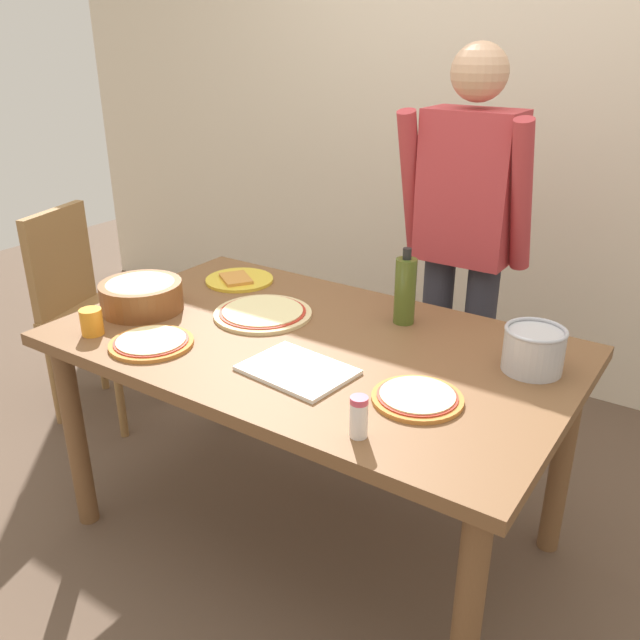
{
  "coord_description": "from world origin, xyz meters",
  "views": [
    {
      "loc": [
        1.08,
        -1.55,
        1.65
      ],
      "look_at": [
        0.0,
        0.05,
        0.81
      ],
      "focal_mm": 37.46,
      "sensor_mm": 36.0,
      "label": 1
    }
  ],
  "objects": [
    {
      "name": "person_cook",
      "position": [
        0.18,
        0.76,
        0.94
      ],
      "size": [
        0.49,
        0.25,
        1.62
      ],
      "color": "#2D2D38",
      "rests_on": "ground"
    },
    {
      "name": "wall_back",
      "position": [
        0.0,
        1.6,
        1.3
      ],
      "size": [
        5.6,
        0.1,
        2.6
      ],
      "primitive_type": "cube",
      "color": "beige",
      "rests_on": "ground"
    },
    {
      "name": "pizza_second_cooked",
      "position": [
        -0.39,
        -0.31,
        0.77
      ],
      "size": [
        0.26,
        0.26,
        0.02
      ],
      "color": "#C67A33",
      "rests_on": "dining_table"
    },
    {
      "name": "chair_wooden_left",
      "position": [
        -1.32,
        0.15,
        0.54
      ],
      "size": [
        0.49,
        0.49,
        0.95
      ],
      "color": "olive",
      "rests_on": "ground"
    },
    {
      "name": "cup_orange",
      "position": [
        -0.6,
        -0.35,
        0.8
      ],
      "size": [
        0.07,
        0.07,
        0.08
      ],
      "primitive_type": "cylinder",
      "color": "orange",
      "rests_on": "dining_table"
    },
    {
      "name": "steel_pot",
      "position": [
        0.64,
        0.18,
        0.83
      ],
      "size": [
        0.17,
        0.17,
        0.13
      ],
      "color": "#B7B7BC",
      "rests_on": "dining_table"
    },
    {
      "name": "cutting_board_white",
      "position": [
        0.09,
        -0.2,
        0.77
      ],
      "size": [
        0.32,
        0.25,
        0.01
      ],
      "primitive_type": "cube",
      "rotation": [
        0.0,
        0.0,
        -0.11
      ],
      "color": "white",
      "rests_on": "dining_table"
    },
    {
      "name": "ground",
      "position": [
        0.0,
        0.0,
        0.0
      ],
      "size": [
        8.0,
        8.0,
        0.0
      ],
      "primitive_type": "plane",
      "color": "brown"
    },
    {
      "name": "dining_table",
      "position": [
        0.0,
        0.0,
        0.67
      ],
      "size": [
        1.6,
        0.96,
        0.76
      ],
      "color": "brown",
      "rests_on": "ground"
    },
    {
      "name": "popcorn_bowl",
      "position": [
        -0.62,
        -0.12,
        0.82
      ],
      "size": [
        0.28,
        0.28,
        0.11
      ],
      "color": "brown",
      "rests_on": "dining_table"
    },
    {
      "name": "pizza_cooked_on_tray",
      "position": [
        0.44,
        -0.15,
        0.77
      ],
      "size": [
        0.24,
        0.24,
        0.02
      ],
      "color": "#C67A33",
      "rests_on": "dining_table"
    },
    {
      "name": "pizza_raw_on_board",
      "position": [
        -0.25,
        0.07,
        0.77
      ],
      "size": [
        0.33,
        0.33,
        0.02
      ],
      "color": "beige",
      "rests_on": "dining_table"
    },
    {
      "name": "plate_with_slice",
      "position": [
        -0.53,
        0.28,
        0.77
      ],
      "size": [
        0.26,
        0.26,
        0.02
      ],
      "color": "gold",
      "rests_on": "dining_table"
    },
    {
      "name": "olive_oil_bottle",
      "position": [
        0.18,
        0.29,
        0.87
      ],
      "size": [
        0.07,
        0.07,
        0.26
      ],
      "color": "#47561E",
      "rests_on": "dining_table"
    },
    {
      "name": "salt_shaker",
      "position": [
        0.4,
        -0.38,
        0.81
      ],
      "size": [
        0.04,
        0.04,
        0.11
      ],
      "color": "white",
      "rests_on": "dining_table"
    }
  ]
}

